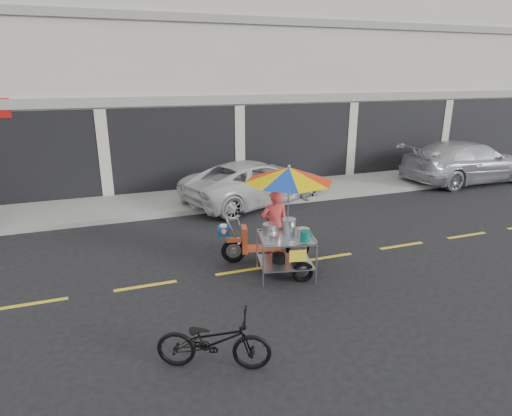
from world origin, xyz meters
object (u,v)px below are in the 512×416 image
object	(u,v)px
white_pickup	(256,182)
food_vendor_rig	(282,203)
silver_pickup	(467,162)
near_bicycle	(214,341)

from	to	relation	value
white_pickup	food_vendor_rig	bearing A→B (deg)	147.59
white_pickup	silver_pickup	xyz separation A→B (m)	(8.41, -0.16, 0.10)
silver_pickup	food_vendor_rig	bearing A→B (deg)	114.14
silver_pickup	food_vendor_rig	world-z (taller)	food_vendor_rig
white_pickup	near_bicycle	distance (m)	8.09
white_pickup	food_vendor_rig	size ratio (longest dim) A/B	2.08
food_vendor_rig	silver_pickup	bearing A→B (deg)	38.05
near_bicycle	white_pickup	bearing A→B (deg)	-0.66
white_pickup	near_bicycle	world-z (taller)	white_pickup
white_pickup	silver_pickup	distance (m)	8.41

